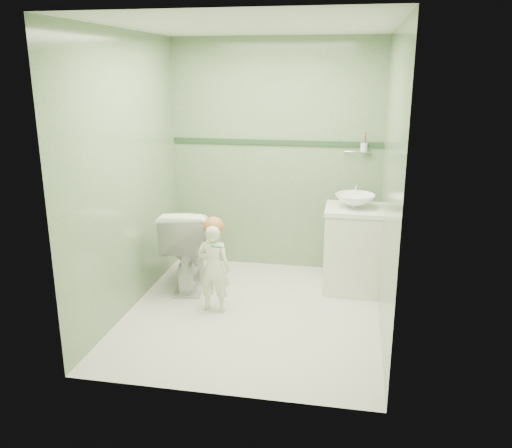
# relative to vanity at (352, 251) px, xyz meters

# --- Properties ---
(ground) EXTENTS (2.50, 2.50, 0.00)m
(ground) POSITION_rel_vanity_xyz_m (-0.84, -0.70, -0.40)
(ground) COLOR silver
(ground) RESTS_ON ground
(room_shell) EXTENTS (2.50, 2.54, 2.40)m
(room_shell) POSITION_rel_vanity_xyz_m (-0.84, -0.70, 0.80)
(room_shell) COLOR gray
(room_shell) RESTS_ON ground
(trim_stripe) EXTENTS (2.20, 0.02, 0.05)m
(trim_stripe) POSITION_rel_vanity_xyz_m (-0.84, 0.54, 0.95)
(trim_stripe) COLOR #294529
(trim_stripe) RESTS_ON room_shell
(vanity) EXTENTS (0.52, 0.50, 0.80)m
(vanity) POSITION_rel_vanity_xyz_m (0.00, 0.00, 0.00)
(vanity) COLOR silver
(vanity) RESTS_ON ground
(counter) EXTENTS (0.54, 0.52, 0.04)m
(counter) POSITION_rel_vanity_xyz_m (0.00, 0.00, 0.41)
(counter) COLOR white
(counter) RESTS_ON vanity
(basin) EXTENTS (0.37, 0.37, 0.13)m
(basin) POSITION_rel_vanity_xyz_m (0.00, 0.00, 0.49)
(basin) COLOR white
(basin) RESTS_ON counter
(faucet) EXTENTS (0.03, 0.13, 0.18)m
(faucet) POSITION_rel_vanity_xyz_m (0.00, 0.19, 0.57)
(faucet) COLOR silver
(faucet) RESTS_ON counter
(cup_holder) EXTENTS (0.26, 0.07, 0.21)m
(cup_holder) POSITION_rel_vanity_xyz_m (0.05, 0.48, 0.93)
(cup_holder) COLOR silver
(cup_holder) RESTS_ON room_shell
(toilet) EXTENTS (0.57, 0.86, 0.81)m
(toilet) POSITION_rel_vanity_xyz_m (-1.58, -0.20, 0.01)
(toilet) COLOR white
(toilet) RESTS_ON ground
(toddler) EXTENTS (0.30, 0.21, 0.81)m
(toddler) POSITION_rel_vanity_xyz_m (-1.19, -0.70, 0.00)
(toddler) COLOR white
(toddler) RESTS_ON ground
(hair_cap) EXTENTS (0.18, 0.18, 0.18)m
(hair_cap) POSITION_rel_vanity_xyz_m (-1.19, -0.68, 0.37)
(hair_cap) COLOR #A26936
(hair_cap) RESTS_ON toddler
(teal_toothbrush) EXTENTS (0.11, 0.13, 0.08)m
(teal_toothbrush) POSITION_rel_vanity_xyz_m (-1.12, -0.83, 0.25)
(teal_toothbrush) COLOR #13896F
(teal_toothbrush) RESTS_ON toddler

